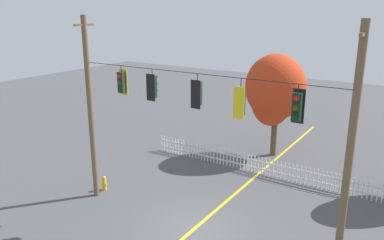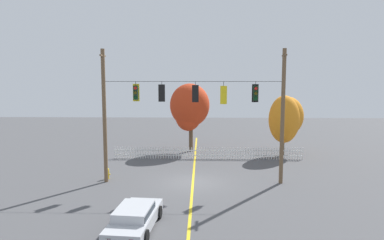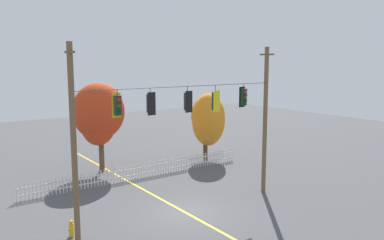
% 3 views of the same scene
% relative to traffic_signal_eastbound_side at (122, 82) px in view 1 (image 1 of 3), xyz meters
% --- Properties ---
extents(ground, '(80.00, 80.00, 0.00)m').
position_rel_traffic_signal_eastbound_side_xyz_m(ground, '(3.78, -0.01, -6.07)').
color(ground, '#4C4C4F').
extents(lane_centerline_stripe, '(0.16, 36.00, 0.01)m').
position_rel_traffic_signal_eastbound_side_xyz_m(lane_centerline_stripe, '(3.78, -0.01, -6.07)').
color(lane_centerline_stripe, gold).
rests_on(lane_centerline_stripe, ground).
extents(signal_support_span, '(12.08, 1.10, 8.93)m').
position_rel_traffic_signal_eastbound_side_xyz_m(signal_support_span, '(3.78, -0.01, -1.52)').
color(signal_support_span, brown).
rests_on(signal_support_span, ground).
extents(traffic_signal_eastbound_side, '(0.43, 0.38, 1.32)m').
position_rel_traffic_signal_eastbound_side_xyz_m(traffic_signal_eastbound_side, '(0.00, 0.00, 0.00)').
color(traffic_signal_eastbound_side, black).
extents(traffic_signal_southbound_primary, '(0.43, 0.38, 1.32)m').
position_rel_traffic_signal_eastbound_side_xyz_m(traffic_signal_southbound_primary, '(1.73, -0.02, -0.02)').
color(traffic_signal_southbound_primary, black).
extents(traffic_signal_westbound_side, '(0.43, 0.38, 1.35)m').
position_rel_traffic_signal_eastbound_side_xyz_m(traffic_signal_westbound_side, '(3.94, -0.02, -0.05)').
color(traffic_signal_westbound_side, black).
extents(traffic_signal_northbound_secondary, '(0.43, 0.38, 1.47)m').
position_rel_traffic_signal_eastbound_side_xyz_m(traffic_signal_northbound_secondary, '(5.78, -0.02, -0.14)').
color(traffic_signal_northbound_secondary, black).
extents(traffic_signal_northbound_primary, '(0.43, 0.38, 1.36)m').
position_rel_traffic_signal_eastbound_side_xyz_m(traffic_signal_northbound_primary, '(7.88, 0.00, -0.03)').
color(traffic_signal_northbound_primary, black).
extents(white_picket_fence, '(16.53, 0.06, 1.04)m').
position_rel_traffic_signal_eastbound_side_xyz_m(white_picket_fence, '(4.95, 7.00, -5.55)').
color(white_picket_fence, white).
rests_on(white_picket_fence, ground).
extents(autumn_maple_near_fence, '(3.80, 3.48, 6.56)m').
position_rel_traffic_signal_eastbound_side_xyz_m(autumn_maple_near_fence, '(3.25, 10.13, -1.73)').
color(autumn_maple_near_fence, brown).
rests_on(autumn_maple_near_fence, ground).
extents(fire_hydrant, '(0.38, 0.22, 0.78)m').
position_rel_traffic_signal_eastbound_side_xyz_m(fire_hydrant, '(-2.22, 0.64, -5.69)').
color(fire_hydrant, gold).
rests_on(fire_hydrant, ground).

